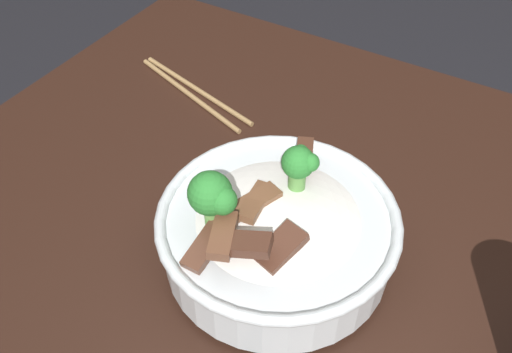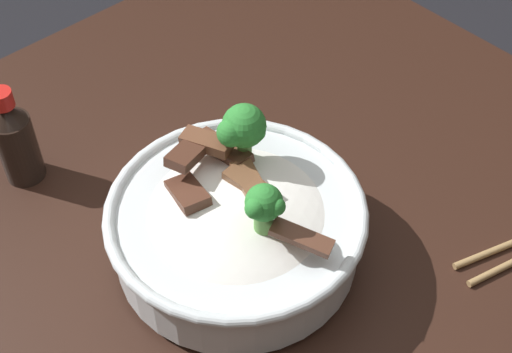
% 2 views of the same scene
% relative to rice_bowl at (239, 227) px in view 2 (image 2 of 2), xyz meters
% --- Properties ---
extents(rice_bowl, '(0.25, 0.25, 0.13)m').
position_rel_rice_bowl_xyz_m(rice_bowl, '(0.00, 0.00, 0.00)').
color(rice_bowl, silver).
rests_on(rice_bowl, dining_table).
extents(soy_sauce_bottle, '(0.04, 0.04, 0.12)m').
position_rel_rice_bowl_xyz_m(soy_sauce_bottle, '(0.09, -0.24, 0.01)').
color(soy_sauce_bottle, black).
rests_on(soy_sauce_bottle, dining_table).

